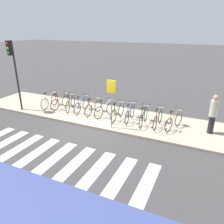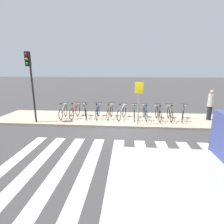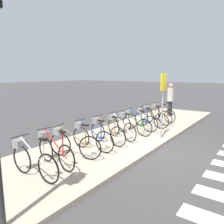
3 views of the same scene
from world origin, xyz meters
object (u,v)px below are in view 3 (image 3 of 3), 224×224
object	(u,v)px
parked_bicycle_8	(149,118)
parked_bicycle_9	(154,115)
parked_bicycle_0	(32,159)
pedestrian	(170,99)
parked_bicycle_1	(53,149)
parked_bicycle_10	(161,113)
parked_bicycle_7	(138,120)
parked_bicycle_3	(90,136)
parked_bicycle_6	(132,123)
parked_bicycle_4	(105,131)
sign_post	(163,95)
parked_bicycle_2	(72,142)
parked_bicycle_5	(120,127)

from	to	relation	value
parked_bicycle_8	parked_bicycle_9	xyz separation A→B (m)	(0.71, 0.08, 0.00)
parked_bicycle_0	pedestrian	distance (m)	8.96
parked_bicycle_9	parked_bicycle_1	bearing A→B (deg)	179.37
parked_bicycle_8	parked_bicycle_10	world-z (taller)	same
parked_bicycle_7	parked_bicycle_10	bearing A→B (deg)	-1.34
parked_bicycle_3	parked_bicycle_9	bearing A→B (deg)	-1.20
parked_bicycle_6	parked_bicycle_9	bearing A→B (deg)	1.19
parked_bicycle_1	parked_bicycle_4	world-z (taller)	same
parked_bicycle_6	parked_bicycle_8	xyz separation A→B (m)	(1.42, -0.04, 0.00)
parked_bicycle_0	sign_post	xyz separation A→B (m)	(4.59, -1.15, 1.15)
parked_bicycle_10	parked_bicycle_8	bearing A→B (deg)	-176.67
parked_bicycle_9	sign_post	distance (m)	2.59
parked_bicycle_2	parked_bicycle_8	world-z (taller)	same
parked_bicycle_0	parked_bicycle_6	distance (m)	4.44
parked_bicycle_1	parked_bicycle_8	distance (m)	5.14
sign_post	pedestrian	bearing A→B (deg)	17.60
parked_bicycle_6	sign_post	distance (m)	1.65
parked_bicycle_6	parked_bicycle_10	world-z (taller)	same
parked_bicycle_0	parked_bicycle_10	bearing A→B (deg)	0.50
parked_bicycle_10	parked_bicycle_3	bearing A→B (deg)	179.01
parked_bicycle_2	parked_bicycle_7	distance (m)	3.71
parked_bicycle_0	parked_bicycle_8	bearing A→B (deg)	-0.22
parked_bicycle_5	parked_bicycle_10	world-z (taller)	same
parked_bicycle_4	parked_bicycle_10	bearing A→B (deg)	-1.18
parked_bicycle_2	pedestrian	world-z (taller)	pedestrian
parked_bicycle_10	pedestrian	size ratio (longest dim) A/B	0.84
parked_bicycle_3	parked_bicycle_7	size ratio (longest dim) A/B	1.00
parked_bicycle_10	parked_bicycle_9	bearing A→B (deg)	-179.84
parked_bicycle_5	parked_bicycle_0	bearing A→B (deg)	-178.68
parked_bicycle_0	parked_bicycle_1	distance (m)	0.73
parked_bicycle_5	pedestrian	bearing A→B (deg)	1.57
parked_bicycle_9	parked_bicycle_7	bearing A→B (deg)	177.86
parked_bicycle_2	sign_post	size ratio (longest dim) A/B	0.66
parked_bicycle_7	pedestrian	size ratio (longest dim) A/B	0.88
parked_bicycle_8	parked_bicycle_9	size ratio (longest dim) A/B	1.00
parked_bicycle_8	pedestrian	bearing A→B (deg)	4.66
parked_bicycle_1	sign_post	xyz separation A→B (m)	(3.87, -1.28, 1.15)
parked_bicycle_0	parked_bicycle_7	world-z (taller)	same
parked_bicycle_5	parked_bicycle_2	bearing A→B (deg)	178.69
parked_bicycle_0	parked_bicycle_9	bearing A→B (deg)	0.54
parked_bicycle_6	parked_bicycle_4	bearing A→B (deg)	174.79
parked_bicycle_2	parked_bicycle_3	distance (m)	0.79
parked_bicycle_6	parked_bicycle_8	bearing A→B (deg)	-1.64
pedestrian	sign_post	xyz separation A→B (m)	(-4.35, -1.38, 0.63)
parked_bicycle_0	parked_bicycle_5	bearing A→B (deg)	1.32
parked_bicycle_7	parked_bicycle_8	size ratio (longest dim) A/B	1.00
parked_bicycle_0	parked_bicycle_8	distance (m)	5.86
parked_bicycle_2	parked_bicycle_9	distance (m)	5.20
parked_bicycle_1	parked_bicycle_6	size ratio (longest dim) A/B	0.99
parked_bicycle_2	parked_bicycle_5	bearing A→B (deg)	-1.31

